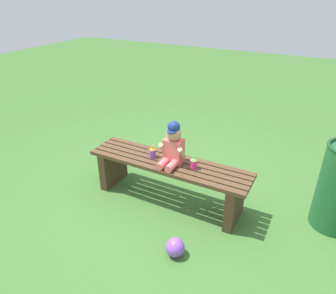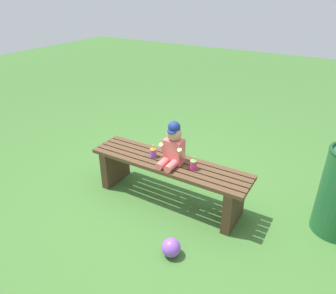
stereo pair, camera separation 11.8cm
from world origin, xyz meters
The scene contains 6 objects.
ground_plane centered at (0.00, 0.00, 0.00)m, with size 16.00×16.00×0.00m, color #3D6B2D.
park_bench centered at (0.00, 0.00, 0.29)m, with size 1.55×0.37×0.43m.
child_figure centered at (0.04, 0.00, 0.61)m, with size 0.23×0.27×0.40m.
sippy_cup_left centered at (-0.17, 0.00, 0.49)m, with size 0.06×0.06×0.12m.
sippy_cup_right centered at (0.25, 0.00, 0.49)m, with size 0.06×0.06×0.12m.
toy_ball centered at (0.38, -0.60, 0.08)m, with size 0.15×0.15×0.15m, color #8C4CCC.
Camera 1 is at (1.16, -2.19, 1.88)m, focal length 33.20 mm.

